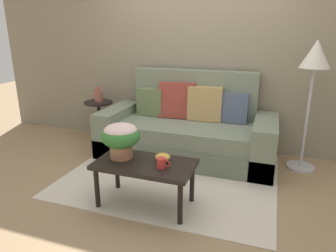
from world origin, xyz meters
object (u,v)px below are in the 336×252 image
at_px(coffee_table, 145,168).
at_px(coffee_mug, 162,163).
at_px(potted_plant, 121,137).
at_px(couch, 187,131).
at_px(floor_lamp, 314,67).
at_px(table_vase, 98,95).
at_px(side_table, 99,114).
at_px(snack_bowl, 163,157).

xyz_separation_m(coffee_table, coffee_mug, (0.19, -0.06, 0.10)).
bearing_deg(potted_plant, couch, 77.17).
relative_size(floor_lamp, table_vase, 6.87).
bearing_deg(coffee_table, floor_lamp, 43.33).
distance_m(couch, potted_plant, 1.33).
distance_m(coffee_table, side_table, 1.99).
bearing_deg(couch, side_table, 173.65).
distance_m(floor_lamp, coffee_mug, 2.02).
height_order(side_table, snack_bowl, side_table).
distance_m(coffee_mug, table_vase, 2.17).
height_order(side_table, coffee_mug, side_table).
bearing_deg(snack_bowl, coffee_table, -149.36).
bearing_deg(potted_plant, floor_lamp, 38.17).
relative_size(floor_lamp, snack_bowl, 10.50).
bearing_deg(potted_plant, snack_bowl, 7.97).
bearing_deg(coffee_mug, coffee_table, 163.38).
bearing_deg(floor_lamp, snack_bowl, -135.51).
bearing_deg(table_vase, snack_bowl, -42.31).
height_order(side_table, potted_plant, potted_plant).
height_order(coffee_table, coffee_mug, coffee_mug).
xyz_separation_m(side_table, floor_lamp, (2.80, -0.09, 0.80)).
xyz_separation_m(snack_bowl, table_vase, (-1.50, 1.37, 0.20)).
bearing_deg(couch, snack_bowl, -84.98).
relative_size(side_table, coffee_mug, 4.69).
distance_m(couch, coffee_mug, 1.36).
xyz_separation_m(couch, side_table, (-1.40, 0.16, 0.07)).
height_order(floor_lamp, potted_plant, floor_lamp).
bearing_deg(coffee_table, coffee_mug, -16.62).
relative_size(coffee_table, coffee_mug, 7.21).
distance_m(couch, floor_lamp, 1.65).
bearing_deg(table_vase, potted_plant, -52.05).
bearing_deg(coffee_mug, side_table, 135.94).
distance_m(snack_bowl, table_vase, 2.04).
bearing_deg(floor_lamp, potted_plant, -141.83).
distance_m(couch, side_table, 1.41).
relative_size(potted_plant, coffee_mug, 2.87).
xyz_separation_m(coffee_table, table_vase, (-1.36, 1.45, 0.30)).
relative_size(couch, coffee_table, 2.43).
bearing_deg(coffee_mug, couch, 96.26).
distance_m(side_table, snack_bowl, 2.03).
xyz_separation_m(floor_lamp, table_vase, (-2.80, 0.10, -0.53)).
xyz_separation_m(floor_lamp, snack_bowl, (-1.29, -1.27, -0.73)).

